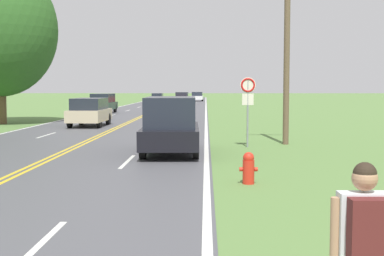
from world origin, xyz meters
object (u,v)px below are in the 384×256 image
at_px(hitchhiker_person, 365,239).
at_px(traffic_sign, 248,94).
at_px(fire_hydrant, 249,168).
at_px(car_white_sedan_horizon, 197,96).
at_px(car_champagne_suv_mid_near, 90,111).
at_px(car_black_van_approaching, 171,124).
at_px(car_red_sedan_receding, 182,98).
at_px(car_dark_green_suv_mid_far, 103,103).
at_px(car_dark_grey_sedan_distant, 158,98).

distance_m(hitchhiker_person, traffic_sign, 16.19).
distance_m(fire_hydrant, car_white_sedan_horizon, 75.14).
height_order(fire_hydrant, car_champagne_suv_mid_near, car_champagne_suv_mid_near).
relative_size(fire_hydrant, car_champagne_suv_mid_near, 0.17).
xyz_separation_m(hitchhiker_person, fire_hydrant, (-0.33, 8.26, -0.65)).
distance_m(fire_hydrant, car_black_van_approaching, 6.33).
height_order(car_champagne_suv_mid_near, car_red_sedan_receding, car_champagne_suv_mid_near).
relative_size(fire_hydrant, car_dark_green_suv_mid_far, 0.17).
bearing_deg(fire_hydrant, car_dark_grey_sedan_distant, 96.99).
distance_m(fire_hydrant, car_dark_green_suv_mid_far, 36.29).
bearing_deg(car_red_sedan_receding, traffic_sign, 7.54).
xyz_separation_m(fire_hydrant, car_dark_green_suv_mid_far, (-10.25, 34.81, 0.53)).
bearing_deg(car_black_van_approaching, car_red_sedan_receding, -179.27).
height_order(traffic_sign, car_dark_green_suv_mid_far, traffic_sign).
bearing_deg(hitchhiker_person, car_dark_green_suv_mid_far, 12.30).
bearing_deg(traffic_sign, car_dark_green_suv_mid_far, 111.94).
bearing_deg(fire_hydrant, car_white_sedan_horizon, 91.86).
height_order(car_dark_green_suv_mid_far, car_dark_grey_sedan_distant, car_dark_green_suv_mid_far).
xyz_separation_m(traffic_sign, car_champagne_suv_mid_near, (-8.52, 10.81, -1.15)).
bearing_deg(car_black_van_approaching, fire_hydrant, 19.53).
height_order(car_black_van_approaching, car_dark_green_suv_mid_far, car_black_van_approaching).
bearing_deg(car_red_sedan_receding, car_champagne_suv_mid_near, -3.02).
distance_m(car_red_sedan_receding, car_dark_grey_sedan_distant, 9.60).
xyz_separation_m(car_champagne_suv_mid_near, car_red_sedan_receding, (3.66, 40.57, -0.07)).
distance_m(car_black_van_approaching, car_dark_green_suv_mid_far, 30.01).
relative_size(car_dark_green_suv_mid_far, car_red_sedan_receding, 1.11).
relative_size(fire_hydrant, car_red_sedan_receding, 0.19).
relative_size(traffic_sign, car_dark_grey_sedan_distant, 0.64).
height_order(fire_hydrant, car_dark_green_suv_mid_far, car_dark_green_suv_mid_far).
height_order(hitchhiker_person, fire_hydrant, hitchhiker_person).
relative_size(car_champagne_suv_mid_near, car_white_sedan_horizon, 1.08).
bearing_deg(car_white_sedan_horizon, hitchhiker_person, 3.99).
relative_size(car_champagne_suv_mid_near, car_dark_grey_sedan_distant, 1.04).
bearing_deg(fire_hydrant, car_red_sedan_receding, 94.12).
bearing_deg(traffic_sign, car_red_sedan_receding, 95.40).
xyz_separation_m(car_red_sedan_receding, car_dark_grey_sedan_distant, (-4.06, 8.70, -0.09)).
xyz_separation_m(hitchhiker_person, car_red_sedan_receding, (-4.60, 67.53, -0.22)).
height_order(fire_hydrant, traffic_sign, traffic_sign).
distance_m(fire_hydrant, traffic_sign, 8.08).
bearing_deg(car_champagne_suv_mid_near, car_black_van_approaching, -155.88).
bearing_deg(car_dark_green_suv_mid_far, traffic_sign, -156.67).
bearing_deg(car_black_van_approaching, car_dark_grey_sedan_distant, -175.84).
bearing_deg(car_dark_grey_sedan_distant, car_red_sedan_receding, -153.57).
relative_size(hitchhiker_person, car_champagne_suv_mid_near, 0.38).
bearing_deg(fire_hydrant, traffic_sign, 85.72).
xyz_separation_m(car_black_van_approaching, car_red_sedan_receding, (-2.01, 53.39, -0.21)).
xyz_separation_m(hitchhiker_person, car_champagne_suv_mid_near, (-8.26, 26.97, -0.14)).
relative_size(traffic_sign, car_red_sedan_receding, 0.67).
relative_size(car_black_van_approaching, car_dark_green_suv_mid_far, 1.10).
distance_m(hitchhiker_person, fire_hydrant, 8.29).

